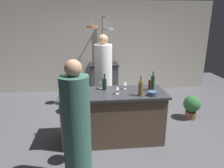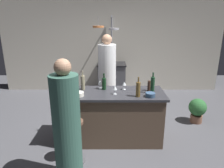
# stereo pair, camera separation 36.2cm
# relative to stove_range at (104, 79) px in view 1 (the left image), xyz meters

# --- Properties ---
(ground_plane) EXTENTS (9.00, 9.00, 0.00)m
(ground_plane) POSITION_rel_stove_range_xyz_m (0.00, -2.45, -0.45)
(ground_plane) COLOR #4C4C51
(back_wall) EXTENTS (6.40, 0.16, 2.60)m
(back_wall) POSITION_rel_stove_range_xyz_m (0.00, 0.40, 0.85)
(back_wall) COLOR beige
(back_wall) RESTS_ON ground_plane
(kitchen_island) EXTENTS (1.80, 0.72, 0.90)m
(kitchen_island) POSITION_rel_stove_range_xyz_m (0.00, -2.45, 0.01)
(kitchen_island) COLOR brown
(kitchen_island) RESTS_ON ground_plane
(stove_range) EXTENTS (0.80, 0.64, 0.89)m
(stove_range) POSITION_rel_stove_range_xyz_m (0.00, 0.00, 0.00)
(stove_range) COLOR #47474C
(stove_range) RESTS_ON ground_plane
(chef) EXTENTS (0.38, 0.38, 1.79)m
(chef) POSITION_rel_stove_range_xyz_m (-0.10, -1.41, 0.38)
(chef) COLOR white
(chef) RESTS_ON ground_plane
(bar_stool_left) EXTENTS (0.28, 0.28, 0.68)m
(bar_stool_left) POSITION_rel_stove_range_xyz_m (-0.54, -3.07, -0.07)
(bar_stool_left) COLOR #4C4C51
(bar_stool_left) RESTS_ON ground_plane
(guest_left) EXTENTS (0.35, 0.35, 1.66)m
(guest_left) POSITION_rel_stove_range_xyz_m (-0.56, -3.45, 0.32)
(guest_left) COLOR #33594C
(guest_left) RESTS_ON ground_plane
(overhead_pot_rack) EXTENTS (0.59, 1.37, 2.17)m
(overhead_pot_rack) POSITION_rel_stove_range_xyz_m (-0.07, -0.42, 1.19)
(overhead_pot_rack) COLOR gray
(overhead_pot_rack) RESTS_ON ground_plane
(potted_plant) EXTENTS (0.36, 0.36, 0.52)m
(potted_plant) POSITION_rel_stove_range_xyz_m (1.79, -1.80, -0.15)
(potted_plant) COLOR brown
(potted_plant) RESTS_ON ground_plane
(pepper_mill) EXTENTS (0.05, 0.05, 0.21)m
(pepper_mill) POSITION_rel_stove_range_xyz_m (0.63, -2.48, 0.56)
(pepper_mill) COLOR #382319
(pepper_mill) RESTS_ON kitchen_island
(wine_bottle_green) EXTENTS (0.07, 0.07, 0.33)m
(wine_bottle_green) POSITION_rel_stove_range_xyz_m (0.70, -2.38, 0.58)
(wine_bottle_green) COLOR #193D23
(wine_bottle_green) RESTS_ON kitchen_island
(wine_bottle_white) EXTENTS (0.07, 0.07, 0.33)m
(wine_bottle_white) POSITION_rel_stove_range_xyz_m (-0.50, -2.30, 0.58)
(wine_bottle_white) COLOR gray
(wine_bottle_white) RESTS_ON kitchen_island
(wine_bottle_dark) EXTENTS (0.07, 0.07, 0.31)m
(wine_bottle_dark) POSITION_rel_stove_range_xyz_m (-0.76, -2.34, 0.57)
(wine_bottle_dark) COLOR black
(wine_bottle_dark) RESTS_ON kitchen_island
(wine_bottle_red) EXTENTS (0.07, 0.07, 0.29)m
(wine_bottle_red) POSITION_rel_stove_range_xyz_m (-0.13, -2.30, 0.56)
(wine_bottle_red) COLOR #143319
(wine_bottle_red) RESTS_ON kitchen_island
(wine_bottle_amber) EXTENTS (0.07, 0.07, 0.32)m
(wine_bottle_amber) POSITION_rel_stove_range_xyz_m (0.42, -2.66, 0.58)
(wine_bottle_amber) COLOR brown
(wine_bottle_amber) RESTS_ON kitchen_island
(wine_glass_by_chef) EXTENTS (0.07, 0.07, 0.15)m
(wine_glass_by_chef) POSITION_rel_stove_range_xyz_m (-0.20, -2.25, 0.56)
(wine_glass_by_chef) COLOR silver
(wine_glass_by_chef) RESTS_ON kitchen_island
(wine_glass_near_right_guest) EXTENTS (0.07, 0.07, 0.15)m
(wine_glass_near_right_guest) POSITION_rel_stove_range_xyz_m (0.22, -2.31, 0.56)
(wine_glass_near_right_guest) COLOR silver
(wine_glass_near_right_guest) RESTS_ON kitchen_island
(wine_glass_near_left_guest) EXTENTS (0.07, 0.07, 0.15)m
(wine_glass_near_left_guest) POSITION_rel_stove_range_xyz_m (0.06, -2.55, 0.56)
(wine_glass_near_left_guest) COLOR silver
(wine_glass_near_left_guest) RESTS_ON kitchen_island
(mixing_bowl_blue) EXTENTS (0.16, 0.16, 0.07)m
(mixing_bowl_blue) POSITION_rel_stove_range_xyz_m (0.62, -2.66, 0.49)
(mixing_bowl_blue) COLOR #334C6B
(mixing_bowl_blue) RESTS_ON kitchen_island
(mixing_bowl_ceramic) EXTENTS (0.18, 0.18, 0.06)m
(mixing_bowl_ceramic) POSITION_rel_stove_range_xyz_m (-0.53, -2.63, 0.49)
(mixing_bowl_ceramic) COLOR silver
(mixing_bowl_ceramic) RESTS_ON kitchen_island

